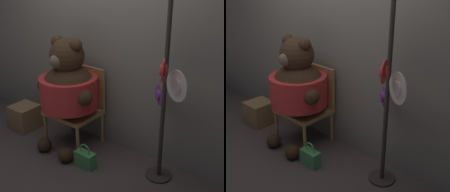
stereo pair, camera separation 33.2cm
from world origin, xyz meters
The scene contains 7 objects.
ground_plane centered at (0.00, 0.00, 0.00)m, with size 14.00×14.00×0.00m, color #4C423D.
wall_back centered at (0.00, 0.71, 1.17)m, with size 8.00×0.10×2.34m.
chair centered at (-0.22, 0.46, 0.51)m, with size 0.60×0.51×0.97m.
teddy_bear centered at (-0.19, 0.28, 0.78)m, with size 0.81×0.72×1.37m.
hat_display_rack centered at (1.00, 0.38, 0.85)m, with size 0.48×0.46×1.84m.
handbag_on_ground centered at (0.23, 0.06, 0.10)m, with size 0.24×0.11×0.29m.
wooden_crate centered at (-1.03, 0.25, 0.16)m, with size 0.33×0.33×0.33m.
Camera 2 is at (2.48, -1.88, 2.12)m, focal length 50.00 mm.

